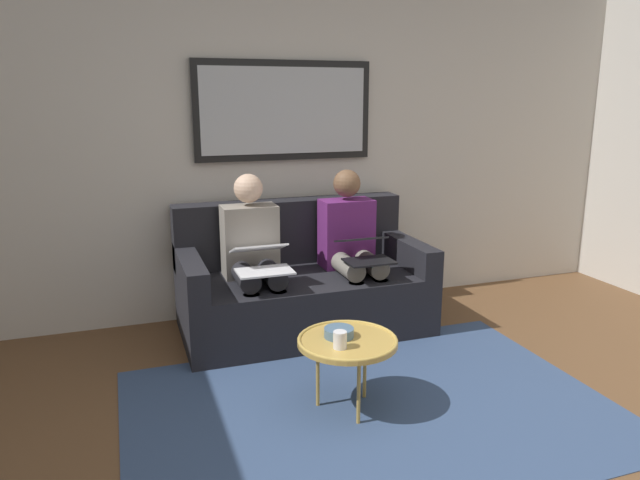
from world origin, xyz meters
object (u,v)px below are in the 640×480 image
object	(u,v)px
person_left	(351,244)
laptop_black	(365,249)
framed_mirror	(284,111)
cup	(340,340)
laptop_white	(261,258)
couch	(301,285)
coffee_table	(347,342)
bowl	(339,332)
person_right	(253,253)

from	to	relation	value
person_left	laptop_black	distance (m)	0.24
framed_mirror	cup	size ratio (longest dim) A/B	14.98
laptop_black	laptop_white	world-z (taller)	laptop_white
couch	framed_mirror	distance (m)	1.30
coffee_table	laptop_black	distance (m)	1.06
bowl	person_right	world-z (taller)	person_right
coffee_table	laptop_black	size ratio (longest dim) A/B	1.42
framed_mirror	cup	bearing A→B (deg)	83.19
framed_mirror	person_right	size ratio (longest dim) A/B	1.18
person_right	couch	bearing A→B (deg)	-169.44
laptop_white	person_right	bearing A→B (deg)	-90.00
coffee_table	laptop_white	world-z (taller)	laptop_white
person_left	person_right	distance (m)	0.73
couch	bowl	bearing A→B (deg)	82.43
cup	laptop_white	xyz separation A→B (m)	(0.16, -1.00, 0.18)
person_left	laptop_white	world-z (taller)	person_left
framed_mirror	laptop_white	size ratio (longest dim) A/B	3.53
couch	bowl	distance (m)	1.18
person_left	laptop_white	distance (m)	0.76
cup	laptop_white	size ratio (longest dim) A/B	0.24
framed_mirror	person_right	bearing A→B (deg)	51.46
framed_mirror	coffee_table	bearing A→B (deg)	85.52
couch	coffee_table	xyz separation A→B (m)	(0.13, 1.22, 0.08)
bowl	laptop_white	bearing A→B (deg)	-76.45
laptop_black	person_right	distance (m)	0.77
laptop_white	bowl	bearing A→B (deg)	103.55
couch	cup	distance (m)	1.32
person_left	laptop_black	size ratio (longest dim) A/B	3.04
coffee_table	person_left	bearing A→B (deg)	-113.09
bowl	laptop_black	xyz separation A→B (m)	(-0.52, -0.86, 0.20)
framed_mirror	person_left	size ratio (longest dim) A/B	1.18
person_right	laptop_white	distance (m)	0.23
couch	coffee_table	world-z (taller)	couch
cup	person_left	world-z (taller)	person_left
framed_mirror	person_right	world-z (taller)	framed_mirror
coffee_table	couch	bearing A→B (deg)	-95.90
bowl	laptop_black	bearing A→B (deg)	-121.10
cup	framed_mirror	bearing A→B (deg)	-96.81
person_right	laptop_white	bearing A→B (deg)	90.00
person_left	framed_mirror	bearing A→B (deg)	-51.46
framed_mirror	bowl	xyz separation A→B (m)	(0.16, 1.56, -1.12)
coffee_table	person_left	xyz separation A→B (m)	(-0.49, -1.15, 0.22)
person_left	coffee_table	bearing A→B (deg)	66.91
laptop_white	couch	bearing A→B (deg)	-140.48
framed_mirror	person_left	xyz separation A→B (m)	(-0.36, 0.46, -0.94)
person_left	person_right	size ratio (longest dim) A/B	1.00
couch	framed_mirror	size ratio (longest dim) A/B	1.29
coffee_table	cup	size ratio (longest dim) A/B	5.93
coffee_table	person_right	distance (m)	1.19
coffee_table	laptop_white	distance (m)	0.98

